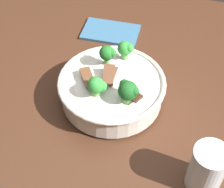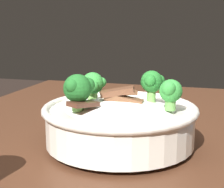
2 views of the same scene
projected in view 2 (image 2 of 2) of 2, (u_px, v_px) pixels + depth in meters
name	position (u px, v px, depth m)	size (l,w,h in m)	color
rice_bowl	(120.00, 119.00, 0.57)	(0.25, 0.25, 0.12)	silver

